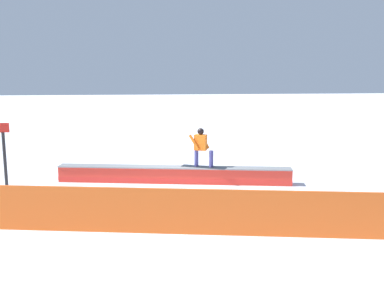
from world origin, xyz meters
The scene contains 5 objects.
ground_plane centered at (0.00, 0.00, 0.00)m, with size 120.00×120.00×0.00m, color white.
grind_box centered at (0.00, 0.00, 0.26)m, with size 7.86×1.92×0.56m.
snowboarder centered at (-0.93, 0.15, 1.27)m, with size 1.51×0.90×1.32m.
safety_fence centered at (0.00, 4.70, 0.54)m, with size 13.57×0.06×1.08m, color orange.
trail_marker centered at (5.37, 0.30, 1.15)m, with size 0.40×0.10×2.16m.
Camera 1 is at (0.96, 14.01, 3.70)m, focal length 39.64 mm.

